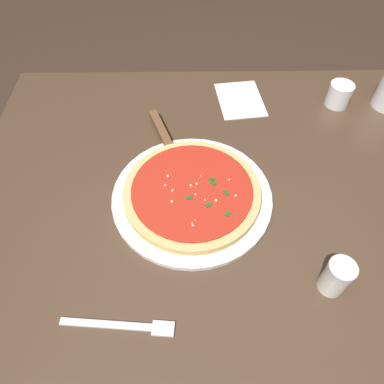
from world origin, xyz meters
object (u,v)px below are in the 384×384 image
(fork, at_px, (124,326))
(pizza_server, at_px, (167,141))
(serving_plate, at_px, (192,196))
(pizza, at_px, (192,192))
(cup_small_sauce, at_px, (339,95))
(parmesan_shaker, at_px, (336,277))
(napkin_folded_right, at_px, (240,100))

(fork, bearing_deg, pizza_server, -97.90)
(serving_plate, distance_m, pizza, 0.01)
(cup_small_sauce, xyz_separation_m, fork, (0.49, 0.55, -0.03))
(parmesan_shaker, bearing_deg, pizza, -39.33)
(parmesan_shaker, bearing_deg, fork, 10.38)
(pizza_server, relative_size, parmesan_shaker, 2.99)
(pizza, xyz_separation_m, pizza_server, (0.06, -0.15, -0.00))
(parmesan_shaker, bearing_deg, napkin_folded_right, -78.21)
(cup_small_sauce, height_order, parmesan_shaker, parmesan_shaker)
(serving_plate, bearing_deg, napkin_folded_right, -112.28)
(serving_plate, distance_m, pizza_server, 0.16)
(fork, bearing_deg, pizza, -113.62)
(napkin_folded_right, xyz_separation_m, fork, (0.24, 0.57, 0.00))
(pizza, distance_m, cup_small_sauce, 0.48)
(serving_plate, xyz_separation_m, cup_small_sauce, (-0.37, -0.30, 0.02))
(pizza, xyz_separation_m, cup_small_sauce, (-0.37, -0.30, 0.01))
(serving_plate, height_order, napkin_folded_right, serving_plate)
(napkin_folded_right, bearing_deg, pizza, 67.73)
(serving_plate, relative_size, fork, 1.74)
(pizza_server, xyz_separation_m, cup_small_sauce, (-0.43, -0.15, 0.01))
(serving_plate, xyz_separation_m, pizza, (-0.00, 0.00, 0.01))
(pizza_server, xyz_separation_m, parmesan_shaker, (-0.29, 0.34, 0.02))
(parmesan_shaker, bearing_deg, serving_plate, -39.33)
(fork, relative_size, parmesan_shaker, 2.53)
(cup_small_sauce, height_order, napkin_folded_right, cup_small_sauce)
(pizza, height_order, parmesan_shaker, parmesan_shaker)
(serving_plate, height_order, cup_small_sauce, cup_small_sauce)
(serving_plate, xyz_separation_m, pizza_server, (0.06, -0.15, 0.01))
(cup_small_sauce, distance_m, parmesan_shaker, 0.51)
(fork, bearing_deg, parmesan_shaker, -169.62)
(cup_small_sauce, relative_size, napkin_folded_right, 0.40)
(serving_plate, relative_size, cup_small_sauce, 5.57)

